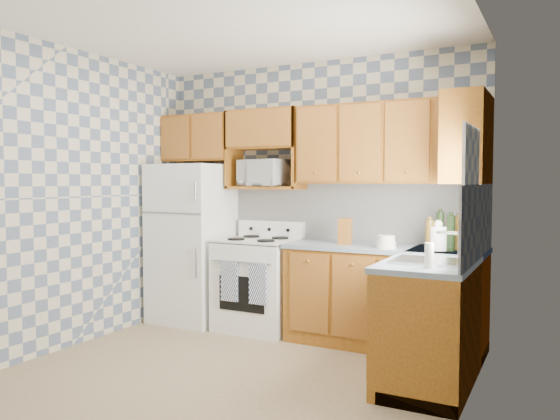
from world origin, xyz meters
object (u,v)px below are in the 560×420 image
object	(u,v)px
microwave	(264,173)
electric_kettle	(438,238)
stove_body	(258,285)
refrigerator	(192,243)

from	to	relation	value
microwave	electric_kettle	world-z (taller)	microwave
microwave	electric_kettle	size ratio (longest dim) A/B	2.47
stove_body	electric_kettle	distance (m)	1.88
stove_body	electric_kettle	xyz separation A→B (m)	(1.79, -0.07, 0.57)
microwave	electric_kettle	xyz separation A→B (m)	(1.81, -0.23, -0.57)
stove_body	electric_kettle	bearing A→B (deg)	-2.35
stove_body	electric_kettle	world-z (taller)	electric_kettle
stove_body	refrigerator	bearing A→B (deg)	-178.22
refrigerator	electric_kettle	bearing A→B (deg)	-1.07
electric_kettle	microwave	bearing A→B (deg)	172.79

